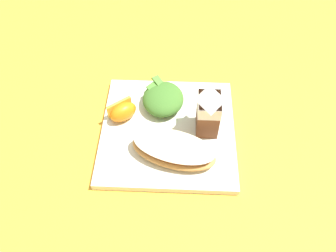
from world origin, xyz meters
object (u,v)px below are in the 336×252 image
cheesy_pizza_bread (174,150)px  milk_carton (209,110)px  white_plate (168,131)px  green_salad_pile (163,99)px  orange_wedge_front (123,111)px

cheesy_pizza_bread → milk_carton: milk_carton is taller
white_plate → green_salad_pile: size_ratio=2.67×
milk_carton → orange_wedge_front: 0.18m
white_plate → milk_carton: size_ratio=2.55×
white_plate → green_salad_pile: 0.07m
orange_wedge_front → milk_carton: bearing=83.2°
milk_carton → green_salad_pile: bearing=-122.8°
green_salad_pile → orange_wedge_front: green_salad_pile is taller
milk_carton → orange_wedge_front: (-0.02, -0.18, -0.04)m
white_plate → milk_carton: 0.11m
green_salad_pile → cheesy_pizza_bread: bearing=11.8°
milk_carton → cheesy_pizza_bread: bearing=-43.6°
white_plate → green_salad_pile: bearing=-168.4°
white_plate → milk_carton: bearing=94.2°
green_salad_pile → milk_carton: 0.12m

